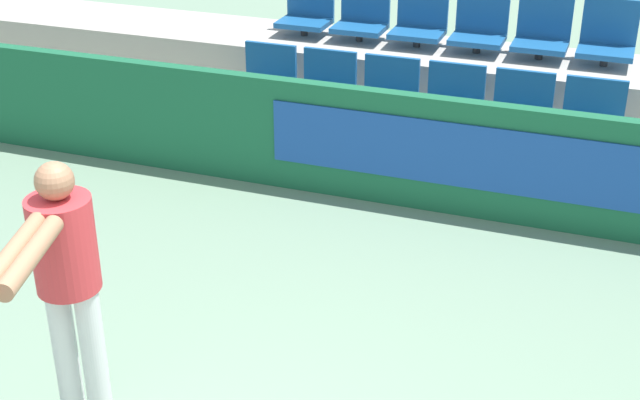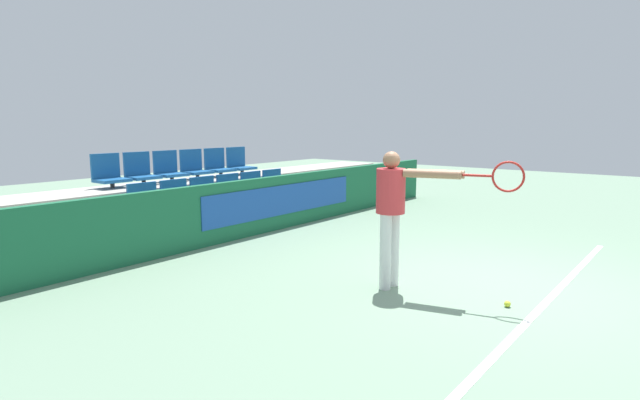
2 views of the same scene
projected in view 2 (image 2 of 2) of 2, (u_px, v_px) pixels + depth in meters
ground_plane at (502, 286)px, 5.78m from camera, size 30.00×30.00×0.00m
court_baseline at (552, 296)px, 5.45m from camera, size 5.73×0.08×0.01m
barrier_wall at (249, 208)px, 8.31m from camera, size 11.66×0.14×0.95m
bleacher_tier_front at (225, 220)px, 8.70m from camera, size 11.26×1.04×0.41m
bleacher_tier_middle at (188, 202)px, 9.31m from camera, size 11.26×1.04×0.82m
stadium_chair_0 at (146, 205)px, 7.61m from camera, size 0.49×0.41×0.56m
stadium_chair_1 at (178, 201)px, 8.05m from camera, size 0.49×0.41×0.56m
stadium_chair_2 at (206, 197)px, 8.50m from camera, size 0.49×0.41×0.56m
stadium_chair_3 at (232, 193)px, 8.94m from camera, size 0.49×0.41×0.56m
stadium_chair_4 at (255, 190)px, 9.39m from camera, size 0.49×0.41×0.56m
stadium_chair_5 at (276, 187)px, 9.83m from camera, size 0.49×0.41×0.56m
stadium_chair_6 at (109, 174)px, 8.18m from camera, size 0.49×0.41×0.56m
stadium_chair_7 at (141, 172)px, 8.63m from camera, size 0.49×0.41×0.56m
stadium_chair_8 at (169, 169)px, 9.07m from camera, size 0.49×0.41×0.56m
stadium_chair_9 at (195, 167)px, 9.52m from camera, size 0.49×0.41×0.56m
stadium_chair_10 at (218, 165)px, 9.96m from camera, size 0.49×0.41×0.56m
stadium_chair_11 at (239, 163)px, 10.40m from camera, size 0.49×0.41×0.56m
tennis_player at (397, 204)px, 5.58m from camera, size 0.55×1.50×1.56m
tennis_ball at (507, 304)px, 5.12m from camera, size 0.07×0.07×0.07m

